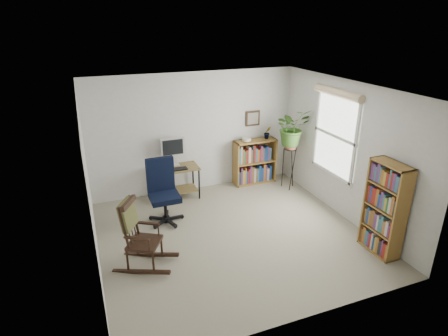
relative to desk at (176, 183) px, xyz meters
name	(u,v)px	position (x,y,z in m)	size (l,w,h in m)	color
floor	(233,235)	(0.51, -1.70, -0.32)	(4.20, 4.00, 0.00)	gray
ceiling	(234,89)	(0.51, -1.70, 2.08)	(4.20, 4.00, 0.00)	silver
wall_back	(195,133)	(0.51, 0.30, 0.88)	(4.20, 0.00, 2.40)	silver
wall_front	(305,233)	(0.51, -3.70, 0.88)	(4.20, 0.00, 2.40)	silver
wall_left	(89,189)	(-1.59, -1.70, 0.88)	(0.00, 4.00, 2.40)	silver
wall_right	(346,151)	(2.61, -1.70, 0.88)	(0.00, 4.00, 2.40)	silver
window	(335,136)	(2.57, -1.40, 1.08)	(0.12, 1.20, 1.50)	silver
desk	(176,183)	(0.00, 0.00, 0.00)	(0.89, 0.49, 0.64)	olive
monitor	(173,152)	(0.00, 0.14, 0.60)	(0.46, 0.16, 0.56)	silver
keyboard	(177,169)	(0.00, -0.12, 0.33)	(0.40, 0.15, 0.03)	black
office_chair	(164,192)	(-0.42, -0.86, 0.25)	(0.62, 0.62, 1.14)	black
rocking_chair	(144,234)	(-0.97, -1.98, 0.20)	(0.54, 0.90, 1.05)	black
low_bookshelf	(255,162)	(1.76, 0.12, 0.16)	(0.91, 0.30, 0.96)	olive
tall_bookshelf	(385,209)	(2.43, -2.90, 0.40)	(0.27, 0.63, 1.45)	olive
plant_stand	(289,165)	(2.31, -0.39, 0.19)	(0.28, 0.28, 1.02)	black
spider_plant	(293,109)	(2.31, -0.39, 1.35)	(1.69, 1.88, 1.46)	#335B20
potted_plant_small	(267,136)	(2.04, 0.13, 0.69)	(0.13, 0.24, 0.11)	#335B20
framed_picture	(253,118)	(1.76, 0.27, 1.07)	(0.32, 0.04, 0.32)	black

